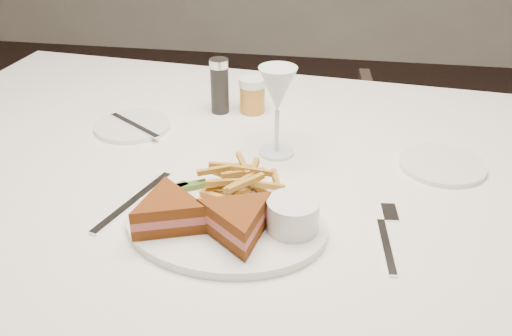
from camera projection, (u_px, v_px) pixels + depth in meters
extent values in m
plane|color=black|center=(227.00, 322.00, 1.75)|extent=(5.00, 5.00, 0.00)
cube|color=white|center=(260.00, 329.00, 1.22)|extent=(1.70, 1.22, 0.75)
imported|color=#433229|center=(286.00, 158.00, 2.01)|extent=(0.65, 0.61, 0.62)
ellipsoid|color=white|center=(226.00, 224.00, 0.90)|extent=(0.34, 0.28, 0.01)
cube|color=silver|center=(133.00, 202.00, 0.96)|extent=(0.08, 0.20, 0.00)
cylinder|color=white|center=(133.00, 126.00, 1.21)|extent=(0.16, 0.16, 0.01)
cylinder|color=white|center=(442.00, 165.00, 1.06)|extent=(0.16, 0.16, 0.01)
cylinder|color=black|center=(220.00, 86.00, 1.25)|extent=(0.04, 0.04, 0.12)
cylinder|color=#B8792C|center=(252.00, 95.00, 1.27)|extent=(0.06, 0.06, 0.08)
cube|color=#476724|center=(191.00, 186.00, 0.97)|extent=(0.06, 0.04, 0.01)
cube|color=#476724|center=(173.00, 190.00, 0.96)|extent=(0.05, 0.05, 0.01)
cylinder|color=white|center=(293.00, 215.00, 0.86)|extent=(0.08, 0.08, 0.05)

